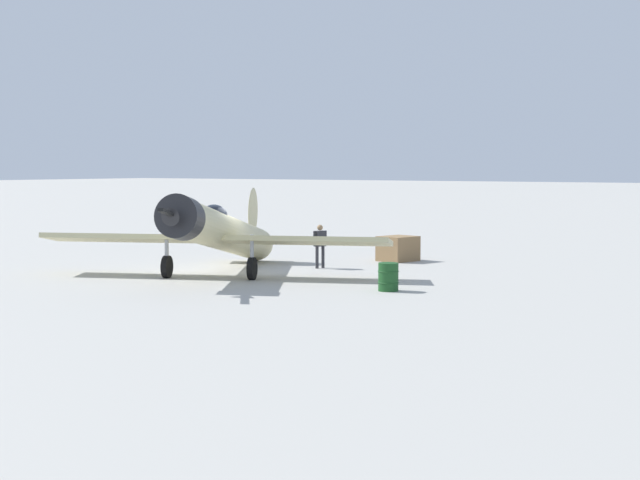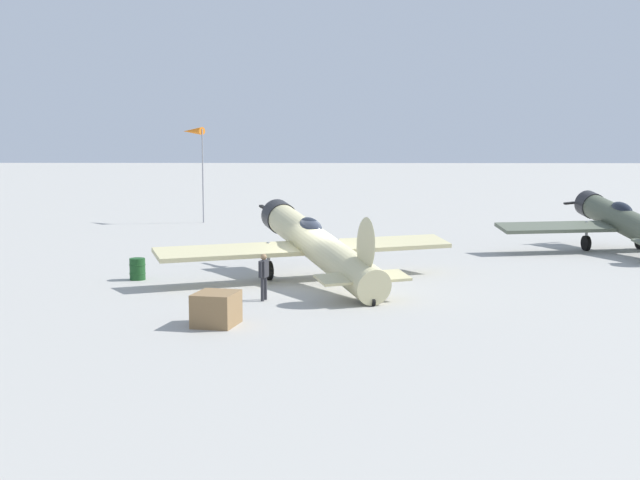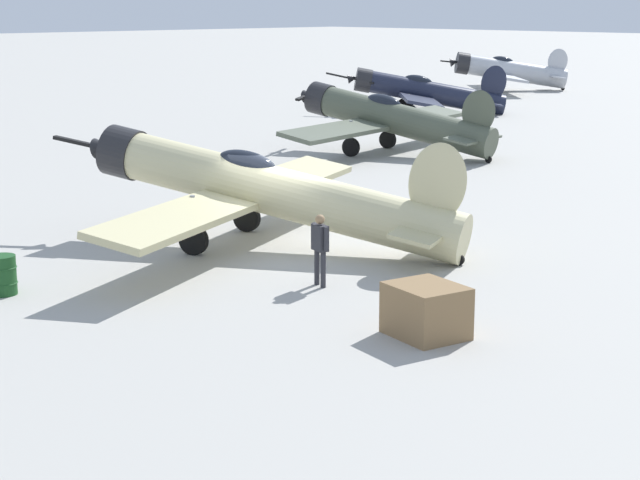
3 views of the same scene
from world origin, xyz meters
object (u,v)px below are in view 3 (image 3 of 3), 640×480
Objects in this scene: ground_crew_mechanic at (320,243)px; equipment_crate at (426,311)px; fuel_drum at (2,275)px; airplane_outer_stand at (506,71)px; airplane_foreground at (264,190)px; airplane_mid_apron at (391,118)px; airplane_far_line at (424,92)px.

ground_crew_mechanic reaches higher than equipment_crate.
equipment_crate reaches higher than fuel_drum.
airplane_outer_stand is 61.64m from equipment_crate.
equipment_crate is at bearing 137.17° from airplane_foreground.
airplane_mid_apron is 22.23m from ground_crew_mechanic.
airplane_outer_stand is 6.44× the size of equipment_crate.
airplane_outer_stand is (17.86, 7.06, 0.19)m from airplane_far_line.
ground_crew_mechanic is at bearing 75.04° from airplane_outer_stand.
airplane_outer_stand reaches higher than equipment_crate.
airplane_far_line reaches higher than equipment_crate.
equipment_crate is 1.86× the size of fuel_drum.
airplane_mid_apron is at bearing 79.18° from airplane_far_line.
airplane_foreground reaches higher than equipment_crate.
ground_crew_mechanic is at bearing 74.98° from equipment_crate.
airplane_far_line is 43.15m from equipment_crate.
airplane_foreground reaches higher than fuel_drum.
airplane_mid_apron reaches higher than fuel_drum.
ground_crew_mechanic is 4.35m from equipment_crate.
airplane_mid_apron is 17.45m from airplane_far_line.
airplane_outer_stand is 11.97× the size of fuel_drum.
equipment_crate is at bearing 77.77° from airplane_outer_stand.
airplane_foreground is 1.22× the size of airplane_far_line.
airplane_foreground is 1.14× the size of airplane_outer_stand.
airplane_far_line is at bearing 40.50° from equipment_crate.
airplane_far_line reaches higher than fuel_drum.
airplane_outer_stand is at bearing -83.98° from airplane_foreground.
airplane_outer_stand reaches higher than fuel_drum.
airplane_far_line is at bearing 64.64° from airplane_outer_stand.
airplane_foreground is 7.35× the size of equipment_crate.
airplane_outer_stand reaches higher than airplane_foreground.
ground_crew_mechanic is 1.01× the size of equipment_crate.
airplane_far_line reaches higher than ground_crew_mechanic.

